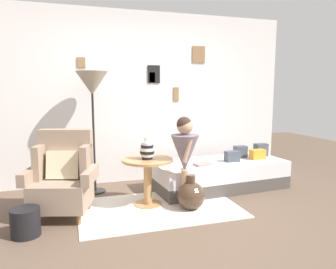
{
  "coord_description": "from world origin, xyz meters",
  "views": [
    {
      "loc": [
        -1.06,
        -2.92,
        1.42
      ],
      "look_at": [
        0.15,
        0.95,
        0.85
      ],
      "focal_mm": 33.85,
      "sensor_mm": 36.0,
      "label": 1
    }
  ],
  "objects_px": {
    "daybed": "(220,175)",
    "person_child": "(185,150)",
    "floor_lamp": "(92,87)",
    "demijohn_near": "(191,195)",
    "book_on_daybed": "(202,164)",
    "side_table": "(148,172)",
    "magazine_basket": "(25,222)",
    "armchair": "(63,177)",
    "vase_striped": "(147,150)"
  },
  "relations": [
    {
      "from": "vase_striped",
      "to": "person_child",
      "type": "relative_size",
      "value": 0.24
    },
    {
      "from": "armchair",
      "to": "person_child",
      "type": "height_order",
      "value": "person_child"
    },
    {
      "from": "daybed",
      "to": "person_child",
      "type": "distance_m",
      "value": 1.05
    },
    {
      "from": "side_table",
      "to": "magazine_basket",
      "type": "relative_size",
      "value": 2.23
    },
    {
      "from": "person_child",
      "to": "magazine_basket",
      "type": "relative_size",
      "value": 3.96
    },
    {
      "from": "floor_lamp",
      "to": "daybed",
      "type": "bearing_deg",
      "value": -11.26
    },
    {
      "from": "side_table",
      "to": "floor_lamp",
      "type": "bearing_deg",
      "value": 129.14
    },
    {
      "from": "side_table",
      "to": "demijohn_near",
      "type": "relative_size",
      "value": 1.48
    },
    {
      "from": "magazine_basket",
      "to": "demijohn_near",
      "type": "bearing_deg",
      "value": 5.36
    },
    {
      "from": "side_table",
      "to": "person_child",
      "type": "height_order",
      "value": "person_child"
    },
    {
      "from": "armchair",
      "to": "floor_lamp",
      "type": "bearing_deg",
      "value": 60.81
    },
    {
      "from": "daybed",
      "to": "book_on_daybed",
      "type": "relative_size",
      "value": 8.89
    },
    {
      "from": "side_table",
      "to": "daybed",
      "type": "bearing_deg",
      "value": 17.52
    },
    {
      "from": "daybed",
      "to": "person_child",
      "type": "xyz_separation_m",
      "value": [
        -0.75,
        -0.54,
        0.51
      ]
    },
    {
      "from": "floor_lamp",
      "to": "person_child",
      "type": "distance_m",
      "value": 1.53
    },
    {
      "from": "vase_striped",
      "to": "floor_lamp",
      "type": "height_order",
      "value": "floor_lamp"
    },
    {
      "from": "floor_lamp",
      "to": "demijohn_near",
      "type": "height_order",
      "value": "floor_lamp"
    },
    {
      "from": "daybed",
      "to": "demijohn_near",
      "type": "height_order",
      "value": "demijohn_near"
    },
    {
      "from": "daybed",
      "to": "person_child",
      "type": "relative_size",
      "value": 1.76
    },
    {
      "from": "side_table",
      "to": "person_child",
      "type": "relative_size",
      "value": 0.56
    },
    {
      "from": "armchair",
      "to": "floor_lamp",
      "type": "xyz_separation_m",
      "value": [
        0.4,
        0.72,
        1.01
      ]
    },
    {
      "from": "demijohn_near",
      "to": "magazine_basket",
      "type": "relative_size",
      "value": 1.5
    },
    {
      "from": "daybed",
      "to": "floor_lamp",
      "type": "xyz_separation_m",
      "value": [
        -1.75,
        0.35,
        1.25
      ]
    },
    {
      "from": "magazine_basket",
      "to": "daybed",
      "type": "bearing_deg",
      "value": 18.23
    },
    {
      "from": "daybed",
      "to": "book_on_daybed",
      "type": "height_order",
      "value": "book_on_daybed"
    },
    {
      "from": "demijohn_near",
      "to": "magazine_basket",
      "type": "height_order",
      "value": "demijohn_near"
    },
    {
      "from": "daybed",
      "to": "magazine_basket",
      "type": "xyz_separation_m",
      "value": [
        -2.51,
        -0.83,
        -0.06
      ]
    },
    {
      "from": "side_table",
      "to": "book_on_daybed",
      "type": "xyz_separation_m",
      "value": [
        0.82,
        0.2,
        -0.01
      ]
    },
    {
      "from": "person_child",
      "to": "magazine_basket",
      "type": "distance_m",
      "value": 1.87
    },
    {
      "from": "armchair",
      "to": "vase_striped",
      "type": "xyz_separation_m",
      "value": [
        0.98,
        -0.01,
        0.26
      ]
    },
    {
      "from": "demijohn_near",
      "to": "magazine_basket",
      "type": "bearing_deg",
      "value": -174.64
    },
    {
      "from": "magazine_basket",
      "to": "book_on_daybed",
      "type": "bearing_deg",
      "value": 17.01
    },
    {
      "from": "daybed",
      "to": "floor_lamp",
      "type": "bearing_deg",
      "value": 168.74
    },
    {
      "from": "daybed",
      "to": "magazine_basket",
      "type": "bearing_deg",
      "value": -161.77
    },
    {
      "from": "side_table",
      "to": "person_child",
      "type": "xyz_separation_m",
      "value": [
        0.42,
        -0.18,
        0.28
      ]
    },
    {
      "from": "book_on_daybed",
      "to": "vase_striped",
      "type": "bearing_deg",
      "value": -165.21
    },
    {
      "from": "armchair",
      "to": "daybed",
      "type": "relative_size",
      "value": 0.5
    },
    {
      "from": "demijohn_near",
      "to": "book_on_daybed",
      "type": "bearing_deg",
      "value": 53.87
    },
    {
      "from": "daybed",
      "to": "book_on_daybed",
      "type": "xyz_separation_m",
      "value": [
        -0.35,
        -0.16,
        0.22
      ]
    },
    {
      "from": "book_on_daybed",
      "to": "armchair",
      "type": "bearing_deg",
      "value": -173.36
    },
    {
      "from": "daybed",
      "to": "floor_lamp",
      "type": "relative_size",
      "value": 1.17
    },
    {
      "from": "demijohn_near",
      "to": "magazine_basket",
      "type": "xyz_separation_m",
      "value": [
        -1.8,
        -0.17,
        -0.03
      ]
    },
    {
      "from": "armchair",
      "to": "magazine_basket",
      "type": "bearing_deg",
      "value": -128.38
    },
    {
      "from": "floor_lamp",
      "to": "demijohn_near",
      "type": "distance_m",
      "value": 1.93
    },
    {
      "from": "daybed",
      "to": "book_on_daybed",
      "type": "distance_m",
      "value": 0.44
    },
    {
      "from": "daybed",
      "to": "person_child",
      "type": "bearing_deg",
      "value": -143.94
    },
    {
      "from": "armchair",
      "to": "daybed",
      "type": "height_order",
      "value": "armchair"
    },
    {
      "from": "floor_lamp",
      "to": "armchair",
      "type": "bearing_deg",
      "value": -119.19
    },
    {
      "from": "armchair",
      "to": "side_table",
      "type": "bearing_deg",
      "value": 0.41
    },
    {
      "from": "floor_lamp",
      "to": "book_on_daybed",
      "type": "distance_m",
      "value": 1.82
    }
  ]
}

